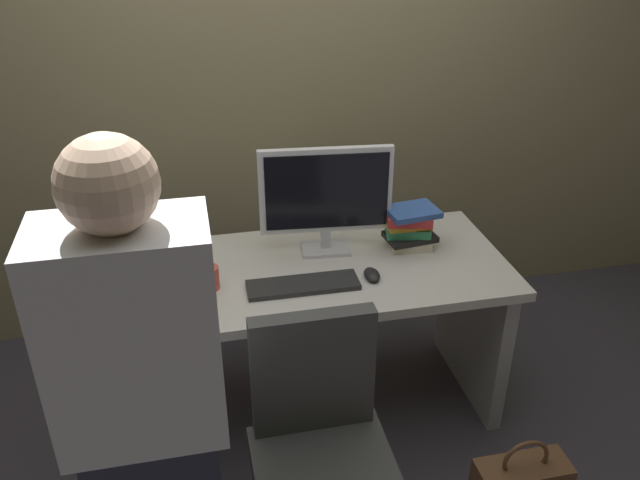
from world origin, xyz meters
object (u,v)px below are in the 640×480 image
Objects in this scene: office_chair at (322,470)px; cup_by_monitor at (184,252)px; person_at_desk at (149,429)px; cup_near_keyboard at (210,278)px; desk at (317,311)px; mouse at (372,275)px; monitor at (326,195)px; book_stack at (409,227)px; keyboard at (303,285)px.

cup_by_monitor is (-0.37, 0.91, 0.35)m from office_chair.
person_at_desk is 17.73× the size of cup_near_keyboard.
desk is 15.46× the size of mouse.
monitor is 0.39m from book_stack.
monitor reaches higher than mouse.
office_chair reaches higher than cup_near_keyboard.
book_stack is (0.56, 0.85, 0.39)m from office_chair.
mouse is at bearing 61.81° from office_chair.
monitor is at bearing 76.68° from office_chair.
person_at_desk is 1.25m from monitor.
monitor is 0.37m from mouse.
cup_by_monitor is (-0.52, 0.15, 0.27)m from desk.
mouse reaches higher than desk.
desk is 0.51m from cup_near_keyboard.
cup_near_keyboard is (-0.28, 0.69, 0.34)m from office_chair.
person_at_desk reaches higher than cup_near_keyboard.
office_chair is at bearing -95.06° from keyboard.
person_at_desk reaches higher than desk.
keyboard is 4.65× the size of cup_near_keyboard.
desk is at bearing 9.05° from cup_near_keyboard.
office_chair is 9.40× the size of cup_by_monitor.
mouse is 0.63m from cup_near_keyboard.
cup_near_keyboard is at bearing -170.95° from desk.
mouse is 0.32m from book_stack.
keyboard is 0.35m from cup_near_keyboard.
cup_near_keyboard is 0.86m from book_stack.
person_at_desk reaches higher than book_stack.
desk is 3.59× the size of keyboard.
person_at_desk reaches higher than cup_by_monitor.
monitor is at bearing 21.55° from cup_near_keyboard.
monitor is 5.40× the size of mouse.
desk is 0.60m from cup_by_monitor.
cup_near_keyboard is 0.40× the size of book_stack.
person_at_desk is 1.44m from book_stack.
cup_near_keyboard is (-0.49, -0.20, -0.21)m from monitor.
monitor reaches higher than desk.
monitor reaches higher than cup_by_monitor.
keyboard is 4.30× the size of cup_by_monitor.
office_chair is 0.70m from keyboard.
desk is 0.94× the size of person_at_desk.
cup_by_monitor is at bearing 177.94° from monitor.
office_chair is 2.19× the size of keyboard.
keyboard is at bearing -178.52° from mouse.
cup_by_monitor is (-0.43, 0.28, 0.04)m from keyboard.
cup_near_keyboard is 0.23m from cup_by_monitor.
person_at_desk is at bearing -136.80° from book_stack.
desk is at bearing 79.02° from office_chair.
cup_by_monitor reaches higher than mouse.
desk is 0.49m from monitor.
cup_by_monitor is (-0.09, 0.22, 0.00)m from cup_near_keyboard.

